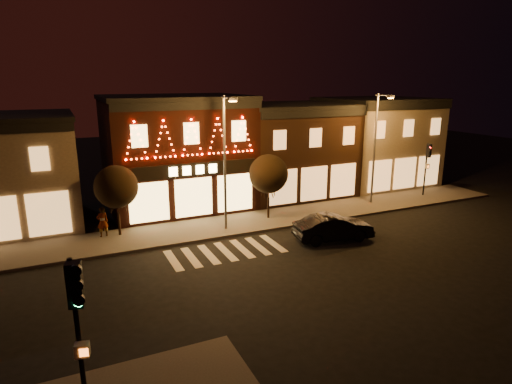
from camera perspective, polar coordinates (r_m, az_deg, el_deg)
ground at (r=21.37m, az=-0.12°, el=-11.53°), size 120.00×120.00×0.00m
sidewalk_far at (r=28.89m, az=-3.12°, el=-4.29°), size 44.00×4.00×0.15m
building_pulp at (r=32.85m, az=-10.36°, el=5.16°), size 10.20×8.34×8.30m
building_right_a at (r=36.42m, az=4.34°, el=5.63°), size 9.20×8.28×7.50m
building_right_b at (r=41.47m, az=15.37°, el=6.45°), size 9.20×8.28×7.80m
traffic_signal_near at (r=12.04m, az=-22.36°, el=-14.83°), size 0.42×0.53×5.05m
traffic_signal_far at (r=37.68m, az=21.60°, el=4.08°), size 0.39×0.49×4.28m
streetlamp_mid at (r=26.53m, az=-3.99°, el=5.08°), size 0.54×1.91×8.34m
streetlamp_right at (r=33.74m, az=15.58°, el=6.54°), size 0.61×1.90×8.25m
tree_left at (r=27.24m, az=-17.88°, el=0.64°), size 2.59×2.59×4.32m
tree_right at (r=29.23m, az=1.66°, el=2.39°), size 2.64×2.64×4.41m
dark_sedan at (r=26.53m, az=10.13°, el=-4.62°), size 4.95×2.34×1.57m
pedestrian at (r=27.81m, az=-19.50°, el=-3.70°), size 0.75×0.57×1.86m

